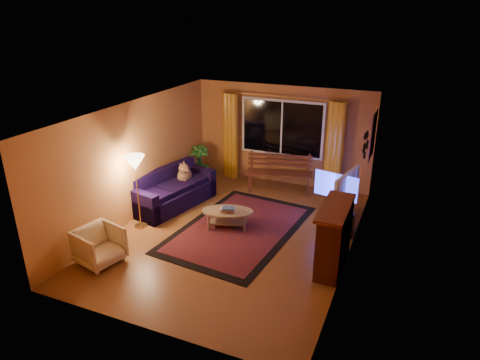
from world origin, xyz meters
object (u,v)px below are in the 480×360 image
at_px(tv_console, 338,213).
at_px(bench, 279,182).
at_px(armchair, 99,244).
at_px(floor_lamp, 138,192).
at_px(sofa, 173,189).
at_px(coffee_table, 228,219).

bearing_deg(tv_console, bench, 125.82).
xyz_separation_m(bench, tv_console, (1.69, -1.19, 0.02)).
height_order(armchair, floor_lamp, floor_lamp).
bearing_deg(sofa, tv_console, 21.55).
distance_m(bench, tv_console, 2.06).
height_order(armchair, tv_console, armchair).
xyz_separation_m(sofa, armchair, (0.04, -2.55, -0.05)).
relative_size(armchair, tv_console, 0.59).
distance_m(bench, floor_lamp, 3.58).
xyz_separation_m(coffee_table, tv_console, (2.07, 1.02, 0.07)).
bearing_deg(armchair, tv_console, -35.11).
height_order(bench, sofa, sofa).
bearing_deg(armchair, sofa, 15.21).
xyz_separation_m(floor_lamp, tv_console, (3.74, 1.70, -0.52)).
height_order(floor_lamp, tv_console, floor_lamp).
distance_m(armchair, coffee_table, 2.59).
distance_m(coffee_table, tv_console, 2.31).
bearing_deg(bench, armchair, -127.23).
height_order(coffee_table, tv_console, tv_console).
height_order(armchair, coffee_table, armchair).
bearing_deg(sofa, bench, 54.51).
bearing_deg(floor_lamp, armchair, -84.46).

